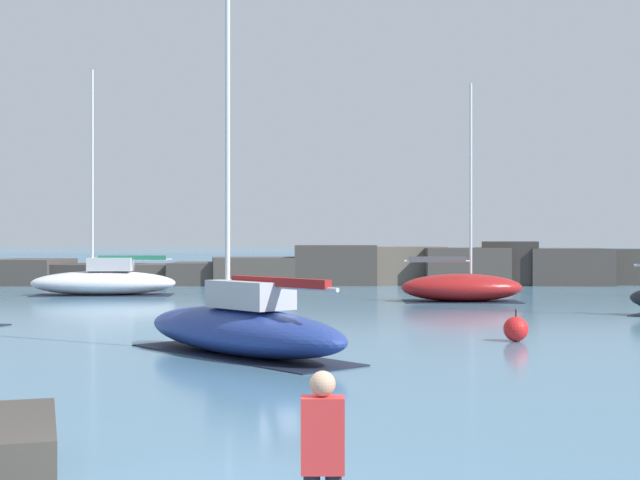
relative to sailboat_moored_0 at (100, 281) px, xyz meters
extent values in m
cube|color=teal|center=(9.26, 70.59, -0.69)|extent=(400.00, 116.00, 0.01)
cube|color=#423D38|center=(-7.03, 10.56, 0.07)|extent=(4.51, 5.25, 1.53)
cube|color=#383330|center=(-2.80, 10.34, -0.08)|extent=(4.93, 5.37, 1.24)
cube|color=#423D38|center=(0.47, 10.87, -0.09)|extent=(3.47, 4.44, 1.22)
cube|color=#423D38|center=(3.08, 10.67, -0.03)|extent=(3.03, 4.76, 1.33)
cube|color=#423D38|center=(6.63, 10.39, 0.12)|extent=(5.67, 5.06, 1.64)
cube|color=#423D38|center=(11.52, 10.27, 0.49)|extent=(4.94, 3.90, 2.37)
cube|color=brown|center=(15.41, 11.06, 0.44)|extent=(5.46, 4.99, 2.28)
cube|color=#423D38|center=(19.17, 9.97, 0.41)|extent=(4.91, 3.99, 2.22)
cube|color=#383330|center=(22.04, 10.80, 0.60)|extent=(3.98, 4.79, 2.60)
cube|color=#423D38|center=(25.49, 10.61, 0.39)|extent=(5.22, 5.68, 2.18)
cube|color=#423D38|center=(29.91, 10.59, 0.38)|extent=(5.23, 4.06, 2.15)
ellipsoid|color=silver|center=(-0.03, 0.00, -0.10)|extent=(7.11, 2.77, 1.19)
cube|color=black|center=(-0.03, 0.00, -0.68)|extent=(6.76, 2.70, 0.03)
cube|color=#B2B2B7|center=(0.31, 0.02, 0.81)|extent=(2.17, 1.42, 0.64)
cylinder|color=silver|center=(-0.56, -0.03, 5.39)|extent=(0.12, 0.12, 9.80)
cylinder|color=#BCBCC1|center=(1.36, 0.08, 1.04)|extent=(3.84, 0.32, 0.10)
cube|color=#1E664C|center=(1.36, 0.08, 1.14)|extent=(3.27, 0.39, 0.20)
ellipsoid|color=maroon|center=(16.73, -4.45, -0.09)|extent=(5.33, 2.49, 1.22)
cube|color=black|center=(16.73, -4.45, -0.68)|extent=(5.06, 2.44, 0.03)
cylinder|color=silver|center=(17.13, -4.46, 4.69)|extent=(0.12, 0.12, 8.33)
cylinder|color=#BCBCC1|center=(15.67, -4.43, 1.08)|extent=(2.91, 0.16, 0.10)
cube|color=#4C4C51|center=(15.67, -4.43, 1.18)|extent=(2.47, 0.25, 0.20)
ellipsoid|color=navy|center=(8.66, -22.35, -0.14)|extent=(6.18, 6.54, 1.13)
cube|color=black|center=(8.66, -22.35, -0.68)|extent=(5.91, 6.25, 0.03)
cube|color=#B2B2B7|center=(8.90, -22.61, 0.75)|extent=(2.22, 2.29, 0.64)
cylinder|color=silver|center=(8.31, -21.96, 4.39)|extent=(0.12, 0.12, 7.92)
cylinder|color=#BCBCC1|center=(9.60, -23.39, 0.98)|extent=(2.67, 2.94, 0.10)
cube|color=maroon|center=(9.60, -23.39, 1.08)|extent=(2.35, 2.57, 0.20)
sphere|color=red|center=(15.77, -19.55, -0.37)|extent=(0.66, 0.66, 0.66)
cylinder|color=black|center=(15.77, -19.55, 0.07)|extent=(0.04, 0.04, 0.20)
cube|color=red|center=(10.55, -35.97, 0.42)|extent=(0.36, 0.22, 0.63)
sphere|color=tan|center=(10.55, -35.97, 0.84)|extent=(0.22, 0.22, 0.22)
camera|label=1|loc=(10.53, -43.35, 2.04)|focal=50.00mm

